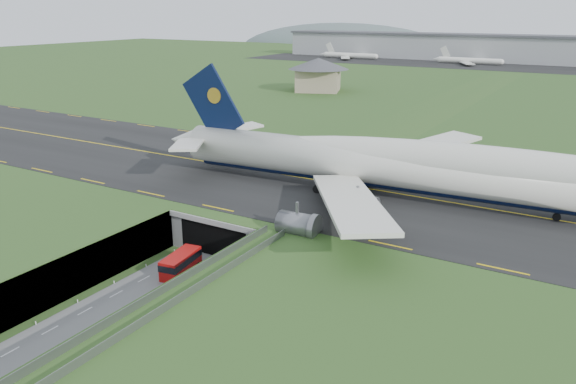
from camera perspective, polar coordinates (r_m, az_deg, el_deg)
The scene contains 10 objects.
ground at distance 79.90m, azimuth -11.10°, elevation -8.54°, with size 900.00×900.00×0.00m, color #2A4F1F.
airfield_deck at distance 78.63m, azimuth -11.23°, elevation -6.58°, with size 800.00×800.00×6.00m, color gray.
trench_road at distance 75.14m, azimuth -14.93°, elevation -10.55°, with size 12.00×75.00×0.20m, color slate.
taxiway at distance 102.69m, azimuth 0.90°, elevation 1.52°, with size 800.00×44.00×0.18m, color black.
tunnel_portal at distance 90.52m, azimuth -4.24°, elevation -2.68°, with size 17.00×22.30×6.00m.
guideway at distance 58.68m, azimuth -15.75°, elevation -13.43°, with size 3.00×53.00×7.05m.
jumbo_jet at distance 90.84m, azimuth 12.97°, elevation 2.45°, with size 98.57×62.57×20.74m.
shuttle_tram at distance 80.18m, azimuth -10.83°, elevation -7.14°, with size 3.78×7.48×2.93m.
service_building at distance 214.47m, azimuth 3.11°, elevation 12.12°, with size 28.98×28.98×12.28m.
cargo_terminal at distance 355.96m, azimuth 23.33°, elevation 13.19°, with size 320.00×67.00×15.60m.
Camera 1 is at (48.81, -52.50, 35.29)m, focal length 35.00 mm.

